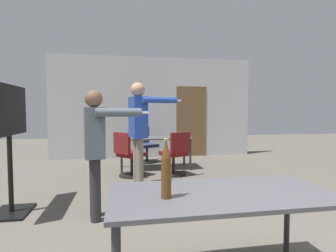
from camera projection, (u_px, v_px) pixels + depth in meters
name	position (u px, v px, depth m)	size (l,w,h in m)	color
back_wall	(155.00, 108.00, 7.56)	(5.78, 0.12, 2.87)	#BCBCC1
conference_table_near	(222.00, 201.00, 1.94)	(1.66, 0.79, 0.73)	#4C4C51
conference_table_far	(155.00, 141.00, 6.02)	(1.65, 0.71, 0.73)	#4C4C51
tv_screen	(9.00, 133.00, 3.33)	(0.44, 1.13, 1.67)	black
person_near_casual	(139.00, 124.00, 4.47)	(0.89, 0.60, 1.81)	slate
person_right_polo	(96.00, 142.00, 3.18)	(0.79, 0.60, 1.58)	#28282D
office_chair_near_pushed	(145.00, 146.00, 6.84)	(0.63, 0.66, 0.90)	black
office_chair_side_rolled	(175.00, 155.00, 5.38)	(0.60, 0.64, 0.91)	black
office_chair_mid_tucked	(129.00, 156.00, 5.28)	(0.69, 0.68, 0.91)	black
beer_bottle	(166.00, 170.00, 1.79)	(0.07, 0.07, 0.41)	#563314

